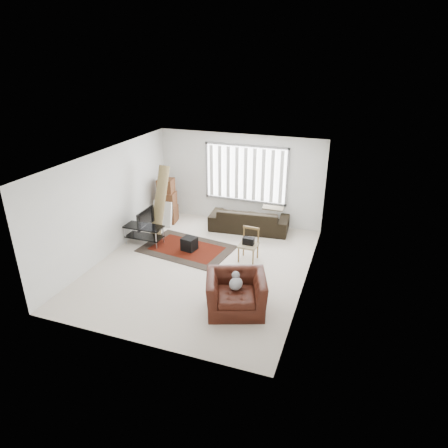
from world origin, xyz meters
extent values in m
plane|color=beige|center=(0.00, 0.00, 0.00)|extent=(6.00, 6.00, 0.00)
cube|color=white|center=(0.00, 0.00, 2.70)|extent=(5.00, 6.00, 0.02)
cube|color=white|center=(0.00, 3.00, 1.35)|extent=(5.00, 0.02, 2.70)
cube|color=white|center=(0.00, -3.00, 1.35)|extent=(5.00, 0.02, 2.70)
cube|color=white|center=(-2.50, 0.00, 1.35)|extent=(0.02, 6.00, 2.70)
cube|color=white|center=(2.50, 0.00, 1.35)|extent=(0.02, 6.00, 2.70)
cube|color=white|center=(0.20, 2.98, 1.55)|extent=(2.40, 0.01, 1.60)
cube|color=gray|center=(0.20, 2.96, 1.55)|extent=(2.52, 0.06, 1.72)
cube|color=white|center=(0.20, 2.92, 1.55)|extent=(2.40, 0.02, 1.55)
cube|color=black|center=(-0.73, 0.70, 0.01)|extent=(2.52, 1.86, 0.02)
cube|color=#420F05|center=(-0.73, 0.70, 0.02)|extent=(1.97, 1.31, 0.00)
cube|color=black|center=(-1.95, 0.62, 0.50)|extent=(1.04, 0.47, 0.04)
cube|color=black|center=(-1.95, 0.62, 0.21)|extent=(1.00, 0.44, 0.03)
cylinder|color=#B2B2B7|center=(-2.42, 0.42, 0.26)|extent=(0.03, 0.03, 0.52)
cylinder|color=#B2B2B7|center=(-1.48, 0.42, 0.26)|extent=(0.03, 0.03, 0.52)
cylinder|color=#B2B2B7|center=(-2.42, 0.82, 0.26)|extent=(0.03, 0.03, 0.52)
cylinder|color=#B2B2B7|center=(-1.48, 0.82, 0.26)|extent=(0.03, 0.03, 0.52)
imported|color=black|center=(-1.95, 0.62, 0.77)|extent=(0.11, 0.85, 0.49)
cube|color=black|center=(-0.63, 0.66, 0.19)|extent=(0.40, 0.40, 0.35)
cube|color=#58331B|center=(-2.06, 2.23, 0.25)|extent=(0.62, 0.58, 0.50)
cube|color=#58331B|center=(-2.04, 2.20, 0.73)|extent=(0.57, 0.52, 0.45)
cube|color=#58331B|center=(-2.08, 2.25, 1.16)|extent=(0.52, 0.52, 0.40)
cube|color=silver|center=(-2.07, 1.91, 0.38)|extent=(0.60, 0.24, 0.76)
cylinder|color=brown|center=(-1.81, 1.36, 1.00)|extent=(0.49, 0.90, 2.00)
imported|color=black|center=(0.48, 2.45, 0.44)|extent=(2.36, 1.20, 0.88)
cube|color=#8C7D5C|center=(0.98, 0.67, 0.42)|extent=(0.46, 0.46, 0.05)
cylinder|color=brown|center=(0.79, 0.49, 0.21)|extent=(0.04, 0.04, 0.42)
cylinder|color=brown|center=(1.17, 0.47, 0.21)|extent=(0.04, 0.04, 0.42)
cylinder|color=brown|center=(0.80, 0.86, 0.21)|extent=(0.04, 0.04, 0.42)
cylinder|color=brown|center=(1.18, 0.85, 0.21)|extent=(0.04, 0.04, 0.42)
cube|color=brown|center=(0.99, 0.87, 0.81)|extent=(0.43, 0.05, 0.06)
cube|color=brown|center=(0.80, 0.87, 0.63)|extent=(0.04, 0.04, 0.42)
cube|color=brown|center=(1.18, 0.86, 0.63)|extent=(0.04, 0.04, 0.42)
cube|color=black|center=(0.98, 0.67, 0.53)|extent=(0.28, 0.17, 0.18)
imported|color=#3A140C|center=(1.34, -1.42, 0.44)|extent=(1.47, 1.38, 0.88)
ellipsoid|color=#59595B|center=(1.34, -1.42, 0.57)|extent=(0.34, 0.38, 0.22)
sphere|color=#59595B|center=(1.28, -1.26, 0.70)|extent=(0.16, 0.16, 0.16)
camera|label=1|loc=(3.41, -7.91, 4.88)|focal=32.00mm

